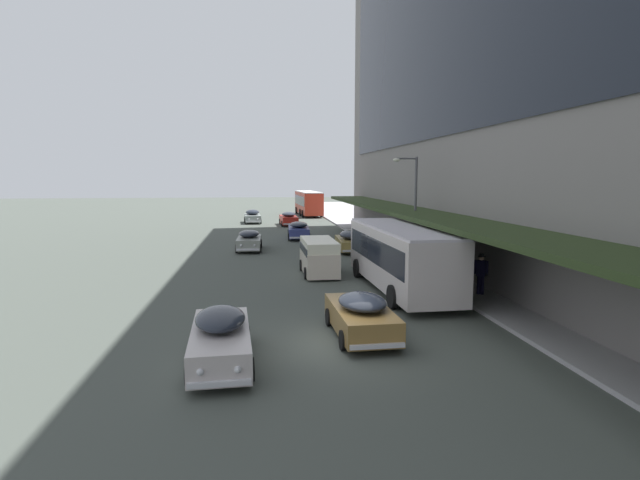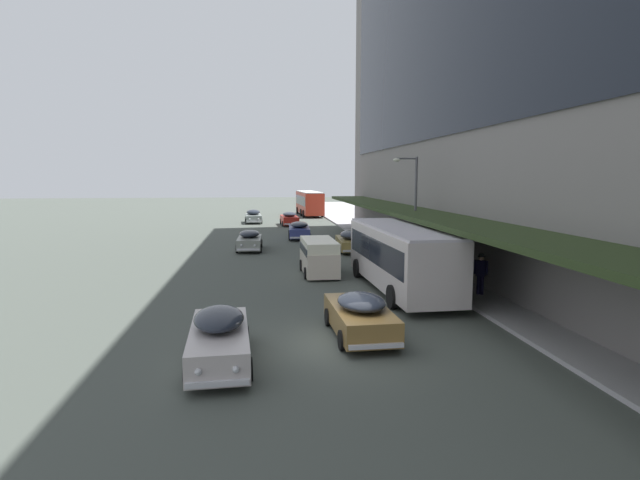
% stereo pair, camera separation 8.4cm
% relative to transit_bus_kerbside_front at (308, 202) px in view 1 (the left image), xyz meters
% --- Properties ---
extents(ground, '(240.00, 240.00, 0.00)m').
position_rel_transit_bus_kerbside_front_xyz_m(ground, '(-4.32, -54.94, -1.94)').
color(ground, '#454B44').
extents(transit_bus_kerbside_front, '(3.10, 11.51, 3.39)m').
position_rel_transit_bus_kerbside_front_xyz_m(transit_bus_kerbside_front, '(0.00, 0.00, 0.00)').
color(transit_bus_kerbside_front, '#AD301E').
rests_on(transit_bus_kerbside_front, ground).
extents(transit_bus_kerbside_rear, '(3.06, 10.24, 3.09)m').
position_rel_transit_bus_kerbside_front_xyz_m(transit_bus_kerbside_rear, '(-0.37, -47.58, -0.16)').
color(transit_bus_kerbside_rear, beige).
rests_on(transit_bus_kerbside_rear, ground).
extents(sedan_second_near, '(2.07, 5.04, 1.52)m').
position_rel_transit_bus_kerbside_front_xyz_m(sedan_second_near, '(-3.54, -26.61, -1.18)').
color(sedan_second_near, navy).
rests_on(sedan_second_near, ground).
extents(sedan_lead_mid, '(2.04, 4.52, 1.51)m').
position_rel_transit_bus_kerbside_front_xyz_m(sedan_lead_mid, '(-3.61, -54.14, -1.19)').
color(sedan_lead_mid, olive).
rests_on(sedan_lead_mid, ground).
extents(sedan_trailing_mid, '(2.10, 4.67, 1.58)m').
position_rel_transit_bus_kerbside_front_xyz_m(sedan_trailing_mid, '(-7.75, -10.81, -1.16)').
color(sedan_trailing_mid, gray).
rests_on(sedan_trailing_mid, ground).
extents(sedan_lead_near, '(1.92, 4.53, 1.48)m').
position_rel_transit_bus_kerbside_front_xyz_m(sedan_lead_near, '(-7.76, -33.22, -1.20)').
color(sedan_lead_near, gray).
rests_on(sedan_lead_near, ground).
extents(sedan_second_mid, '(2.10, 4.97, 1.57)m').
position_rel_transit_bus_kerbside_front_xyz_m(sedan_second_mid, '(-0.38, -34.68, -1.17)').
color(sedan_second_mid, olive).
rests_on(sedan_second_mid, ground).
extents(sedan_far_back, '(1.98, 4.88, 1.56)m').
position_rel_transit_bus_kerbside_front_xyz_m(sedan_far_back, '(-8.19, -56.09, -1.16)').
color(sedan_far_back, beige).
rests_on(sedan_far_back, ground).
extents(sedan_oncoming_rear, '(2.03, 4.91, 1.52)m').
position_rel_transit_bus_kerbside_front_xyz_m(sedan_oncoming_rear, '(-3.67, -14.28, -1.18)').
color(sedan_oncoming_rear, red).
rests_on(sedan_oncoming_rear, ground).
extents(vw_van, '(1.95, 4.57, 1.96)m').
position_rel_transit_bus_kerbside_front_xyz_m(vw_van, '(-3.72, -42.97, -0.84)').
color(vw_van, beige).
rests_on(vw_van, ground).
extents(pedestrian_at_kerb, '(0.53, 0.43, 1.86)m').
position_rel_transit_bus_kerbside_front_xyz_m(pedestrian_at_kerb, '(2.89, -49.36, -0.76)').
color(pedestrian_at_kerb, black).
rests_on(pedestrian_at_kerb, sidewalk_kerb).
extents(street_lamp, '(1.50, 0.28, 6.45)m').
position_rel_transit_bus_kerbside_front_xyz_m(street_lamp, '(2.04, -41.71, 1.99)').
color(street_lamp, '#4C4C51').
rests_on(street_lamp, sidewalk_kerb).
extents(fire_hydrant, '(0.20, 0.40, 0.70)m').
position_rel_transit_bus_kerbside_front_xyz_m(fire_hydrant, '(2.15, -47.02, -1.45)').
color(fire_hydrant, red).
rests_on(fire_hydrant, sidewalk_kerb).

